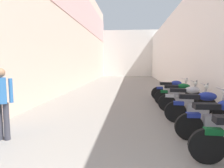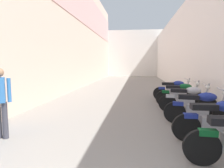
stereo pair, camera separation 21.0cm
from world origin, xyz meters
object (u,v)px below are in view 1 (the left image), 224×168
at_px(motorcycle_fourth, 200,106).
at_px(motorcycle_seventh, 172,89).
at_px(motorcycle_fifth, 187,98).
at_px(motorcycle_sixth, 179,93).
at_px(pedestrian_mid_alley, 2,98).
at_px(motorcycle_third, 220,118).

relative_size(motorcycle_fourth, motorcycle_seventh, 1.00).
distance_m(motorcycle_fifth, motorcycle_sixth, 1.04).
distance_m(motorcycle_seventh, pedestrian_mid_alley, 6.85).
xyz_separation_m(motorcycle_third, motorcycle_sixth, (-0.00, 3.43, 0.00)).
bearing_deg(motorcycle_fourth, motorcycle_third, -90.00).
xyz_separation_m(motorcycle_fourth, pedestrian_mid_alley, (-4.65, -1.54, 0.42)).
distance_m(motorcycle_third, motorcycle_fifth, 2.39).
bearing_deg(motorcycle_fourth, pedestrian_mid_alley, -161.73).
relative_size(motorcycle_sixth, pedestrian_mid_alley, 1.18).
relative_size(motorcycle_seventh, pedestrian_mid_alley, 1.18).
bearing_deg(motorcycle_seventh, motorcycle_third, -90.00).
bearing_deg(pedestrian_mid_alley, motorcycle_fourth, 18.27).
distance_m(motorcycle_third, motorcycle_fourth, 1.15).
height_order(motorcycle_fourth, motorcycle_seventh, same).
relative_size(motorcycle_third, pedestrian_mid_alley, 1.18).
distance_m(motorcycle_fifth, motorcycle_seventh, 2.24).
xyz_separation_m(motorcycle_fifth, motorcycle_sixth, (0.00, 1.04, 0.00)).
xyz_separation_m(motorcycle_fifth, motorcycle_seventh, (0.00, 2.24, 0.00)).
bearing_deg(motorcycle_sixth, pedestrian_mid_alley, -140.68).
xyz_separation_m(motorcycle_seventh, pedestrian_mid_alley, (-4.65, -5.01, 0.42)).
bearing_deg(motorcycle_third, motorcycle_sixth, 90.00).
relative_size(motorcycle_fourth, motorcycle_sixth, 1.00).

